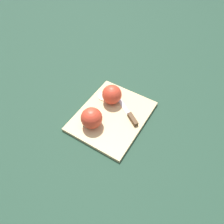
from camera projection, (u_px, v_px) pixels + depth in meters
name	position (u px, v px, depth m)	size (l,w,h in m)	color
ground_plane	(112.00, 117.00, 0.91)	(4.00, 4.00, 0.00)	#1E3828
cutting_board	(112.00, 116.00, 0.91)	(0.36, 0.31, 0.01)	tan
apple_half_left	(92.00, 118.00, 0.84)	(0.08, 0.08, 0.08)	red
apple_half_right	(112.00, 95.00, 0.92)	(0.08, 0.08, 0.08)	red
knife	(131.00, 117.00, 0.89)	(0.09, 0.15, 0.02)	silver
apple_slice	(104.00, 96.00, 0.97)	(0.06, 0.06, 0.00)	beige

